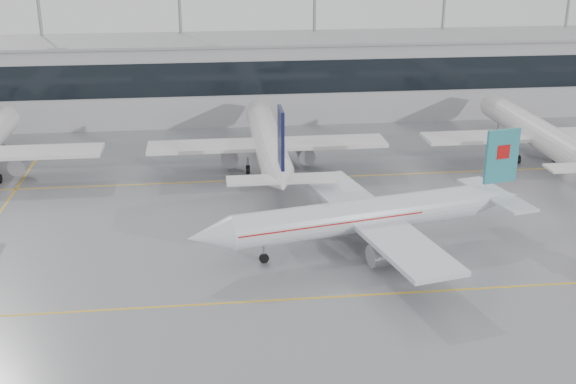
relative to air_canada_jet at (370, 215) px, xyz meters
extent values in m
plane|color=gray|center=(-7.48, -9.37, -3.28)|extent=(320.00, 320.00, 0.00)
cube|color=yellow|center=(-7.48, -9.37, -3.27)|extent=(120.00, 0.25, 0.01)
cube|color=yellow|center=(-7.48, 20.63, -3.27)|extent=(120.00, 0.25, 0.01)
cube|color=#A4A4A8|center=(-7.48, 52.63, 2.72)|extent=(180.00, 15.00, 12.00)
cube|color=black|center=(-7.48, 45.08, 4.22)|extent=(180.00, 0.20, 5.00)
cube|color=gray|center=(-7.48, 52.63, 8.92)|extent=(182.00, 16.00, 0.40)
cylinder|color=gray|center=(-40.48, 58.63, 7.72)|extent=(0.50, 0.50, 22.00)
cylinder|color=gray|center=(-18.48, 58.63, 7.72)|extent=(0.50, 0.50, 22.00)
cylinder|color=gray|center=(3.52, 58.63, 7.72)|extent=(0.50, 0.50, 22.00)
cylinder|color=gray|center=(25.52, 58.63, 7.72)|extent=(0.50, 0.50, 22.00)
cylinder|color=gray|center=(47.52, 58.63, 7.72)|extent=(0.50, 0.50, 22.00)
cylinder|color=silver|center=(-1.28, -0.28, 0.11)|extent=(24.51, 8.33, 3.20)
cone|color=silver|center=(-15.15, -3.31, 0.11)|extent=(4.59, 3.98, 3.20)
cone|color=silver|center=(13.37, 2.92, 0.11)|extent=(6.15, 4.32, 3.20)
cube|color=silver|center=(0.18, 0.04, -0.29)|extent=(10.52, 26.88, 0.45)
cube|color=silver|center=(13.57, 2.96, 0.41)|extent=(4.90, 10.53, 0.25)
cube|color=teal|center=(13.76, 3.00, 4.44)|extent=(3.59, 1.11, 5.46)
cylinder|color=gray|center=(0.72, -4.76, -1.79)|extent=(3.97, 2.82, 2.10)
cylinder|color=gray|center=(-1.33, 4.62, -1.79)|extent=(3.97, 2.82, 2.10)
cylinder|color=gray|center=(-10.26, -2.24, -2.16)|extent=(0.20, 0.20, 1.34)
cylinder|color=black|center=(-10.26, -2.24, -2.83)|extent=(0.94, 0.49, 0.90)
cylinder|color=gray|center=(1.72, -2.29, -2.06)|extent=(0.24, 0.24, 1.34)
cylinder|color=black|center=(1.72, -2.29, -2.73)|extent=(1.17, 0.67, 1.10)
cylinder|color=gray|center=(0.61, 2.79, -2.06)|extent=(0.24, 0.24, 1.34)
cylinder|color=black|center=(0.61, 2.79, -2.73)|extent=(1.17, 0.67, 1.10)
cube|color=#B70F0F|center=(13.76, 3.00, 4.91)|extent=(1.46, 0.74, 1.40)
cube|color=#B70F0F|center=(-4.21, -0.92, 0.31)|extent=(18.28, 7.00, 0.12)
cone|color=silver|center=(-42.48, 41.31, 0.52)|extent=(3.59, 4.00, 3.59)
cylinder|color=gray|center=(-37.68, 24.63, -1.38)|extent=(2.10, 3.60, 2.10)
cylinder|color=gray|center=(-42.48, 36.31, -2.05)|extent=(0.20, 0.20, 1.56)
cylinder|color=black|center=(-42.48, 36.31, -2.83)|extent=(0.30, 0.90, 0.90)
cylinder|color=silver|center=(-7.48, 25.63, 0.52)|extent=(3.59, 27.36, 3.59)
cone|color=silver|center=(-7.48, 41.31, 0.52)|extent=(3.59, 4.00, 3.59)
cone|color=silver|center=(-7.48, 9.15, 0.52)|extent=(3.59, 5.60, 3.59)
cube|color=silver|center=(-7.48, 24.13, 0.12)|extent=(29.64, 5.00, 0.45)
cube|color=silver|center=(-7.48, 8.95, 0.82)|extent=(11.40, 2.80, 0.25)
cube|color=#0F1339|center=(-7.48, 8.75, 5.38)|extent=(0.35, 3.60, 6.12)
cylinder|color=gray|center=(-12.28, 24.63, -1.38)|extent=(2.10, 3.60, 2.10)
cylinder|color=gray|center=(-2.68, 24.63, -1.38)|extent=(2.10, 3.60, 2.10)
cylinder|color=gray|center=(-7.48, 36.31, -2.05)|extent=(0.20, 0.20, 1.56)
cylinder|color=black|center=(-7.48, 36.31, -2.83)|extent=(0.30, 0.90, 0.90)
cylinder|color=gray|center=(-10.08, 23.13, -1.95)|extent=(0.24, 0.24, 1.56)
cylinder|color=black|center=(-10.08, 23.13, -2.73)|extent=(0.45, 1.10, 1.10)
cylinder|color=gray|center=(-4.88, 23.13, -1.95)|extent=(0.24, 0.24, 1.56)
cylinder|color=black|center=(-4.88, 23.13, -2.73)|extent=(0.45, 1.10, 1.10)
cylinder|color=silver|center=(27.52, 25.63, 0.52)|extent=(3.59, 27.36, 3.59)
cone|color=silver|center=(27.52, 41.31, 0.52)|extent=(3.59, 4.00, 3.59)
cube|color=silver|center=(27.52, 24.13, 0.12)|extent=(29.64, 5.00, 0.45)
cylinder|color=gray|center=(22.72, 24.63, -1.38)|extent=(2.10, 3.60, 2.10)
cylinder|color=gray|center=(32.32, 24.63, -1.38)|extent=(2.10, 3.60, 2.10)
cylinder|color=gray|center=(27.52, 36.31, -2.05)|extent=(0.20, 0.20, 1.56)
cylinder|color=black|center=(27.52, 36.31, -2.83)|extent=(0.30, 0.90, 0.90)
cylinder|color=gray|center=(24.92, 23.13, -1.95)|extent=(0.24, 0.24, 1.56)
cylinder|color=black|center=(24.92, 23.13, -2.73)|extent=(0.45, 1.10, 1.10)
cylinder|color=gray|center=(30.12, 23.13, -1.95)|extent=(0.24, 0.24, 1.56)
cylinder|color=black|center=(30.12, 23.13, -2.73)|extent=(0.45, 1.10, 1.10)
camera|label=1|loc=(-15.07, -61.74, 25.83)|focal=45.00mm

